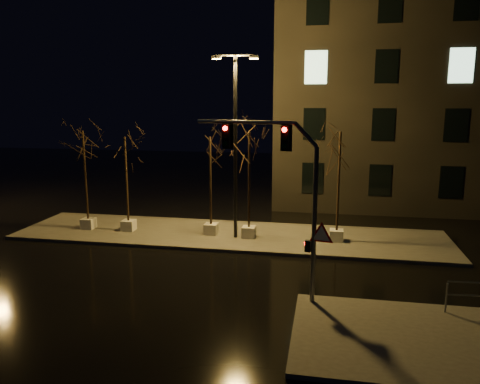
# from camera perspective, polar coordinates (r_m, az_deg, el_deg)

# --- Properties ---
(ground) EXTENTS (90.00, 90.00, 0.00)m
(ground) POSITION_cam_1_polar(r_m,az_deg,el_deg) (18.68, -5.26, -10.60)
(ground) COLOR black
(ground) RESTS_ON ground
(median) EXTENTS (22.00, 5.00, 0.15)m
(median) POSITION_cam_1_polar(r_m,az_deg,el_deg) (24.17, -1.37, -5.28)
(median) COLOR #46443F
(median) RESTS_ON ground
(sidewalk_corner) EXTENTS (7.00, 5.00, 0.15)m
(sidewalk_corner) POSITION_cam_1_polar(r_m,az_deg,el_deg) (15.07, 20.42, -16.55)
(sidewalk_corner) COLOR #46443F
(sidewalk_corner) RESTS_ON ground
(building) EXTENTS (25.00, 12.00, 15.00)m
(building) POSITION_cam_1_polar(r_m,az_deg,el_deg) (35.87, 25.94, 10.99)
(building) COLOR black
(building) RESTS_ON ground
(tree_0) EXTENTS (1.80, 1.80, 5.35)m
(tree_0) POSITION_cam_1_polar(r_m,az_deg,el_deg) (25.68, -18.49, 4.53)
(tree_0) COLOR silver
(tree_0) RESTS_ON median
(tree_1) EXTENTS (1.80, 1.80, 5.05)m
(tree_1) POSITION_cam_1_polar(r_m,az_deg,el_deg) (24.72, -13.78, 4.03)
(tree_1) COLOR silver
(tree_1) RESTS_ON median
(tree_2) EXTENTS (1.80, 1.80, 5.12)m
(tree_2) POSITION_cam_1_polar(r_m,az_deg,el_deg) (23.35, -3.66, 4.06)
(tree_2) COLOR silver
(tree_2) RESTS_ON median
(tree_3) EXTENTS (1.80, 1.80, 5.38)m
(tree_3) POSITION_cam_1_polar(r_m,az_deg,el_deg) (22.72, 1.12, 4.38)
(tree_3) COLOR silver
(tree_3) RESTS_ON median
(tree_4) EXTENTS (1.80, 1.80, 5.45)m
(tree_4) POSITION_cam_1_polar(r_m,az_deg,el_deg) (22.62, 12.05, 4.25)
(tree_4) COLOR silver
(tree_4) RESTS_ON median
(traffic_signal_mast) EXTENTS (4.89, 1.15, 6.09)m
(traffic_signal_mast) POSITION_cam_1_polar(r_m,az_deg,el_deg) (15.67, 5.67, 0.97)
(traffic_signal_mast) COLOR #5B5E63
(traffic_signal_mast) RESTS_ON sidewalk_corner
(streetlight_main) EXTENTS (2.22, 0.45, 8.86)m
(streetlight_main) POSITION_cam_1_polar(r_m,az_deg,el_deg) (22.65, -0.58, 6.98)
(streetlight_main) COLOR black
(streetlight_main) RESTS_ON median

